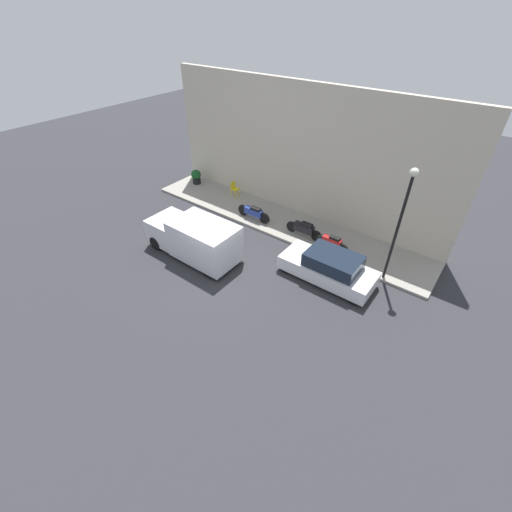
# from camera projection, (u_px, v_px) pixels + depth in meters

# --- Properties ---
(ground_plane) EXTENTS (60.00, 60.00, 0.00)m
(ground_plane) POSITION_uv_depth(u_px,v_px,m) (217.00, 270.00, 15.93)
(ground_plane) COLOR #2D2D33
(sidewalk) EXTENTS (2.93, 16.80, 0.13)m
(sidewalk) POSITION_uv_depth(u_px,v_px,m) (280.00, 221.00, 19.26)
(sidewalk) COLOR gray
(sidewalk) RESTS_ON ground_plane
(building_facade) EXTENTS (0.30, 16.80, 7.04)m
(building_facade) POSITION_uv_depth(u_px,v_px,m) (300.00, 153.00, 18.19)
(building_facade) COLOR beige
(building_facade) RESTS_ON ground_plane
(parked_car) EXTENTS (1.75, 4.21, 1.39)m
(parked_car) POSITION_uv_depth(u_px,v_px,m) (329.00, 267.00, 15.07)
(parked_car) COLOR silver
(parked_car) RESTS_ON ground_plane
(delivery_van) EXTENTS (1.94, 4.82, 1.98)m
(delivery_van) POSITION_uv_depth(u_px,v_px,m) (194.00, 237.00, 16.32)
(delivery_van) COLOR silver
(delivery_van) RESTS_ON ground_plane
(motorcycle_blue) EXTENTS (0.30, 2.13, 0.77)m
(motorcycle_blue) POSITION_uv_depth(u_px,v_px,m) (254.00, 212.00, 19.06)
(motorcycle_blue) COLOR navy
(motorcycle_blue) RESTS_ON sidewalk
(motorcycle_red) EXTENTS (0.30, 1.77, 0.84)m
(motorcycle_red) POSITION_uv_depth(u_px,v_px,m) (332.00, 243.00, 16.69)
(motorcycle_red) COLOR #B21E1E
(motorcycle_red) RESTS_ON sidewalk
(motorcycle_black) EXTENTS (0.30, 2.07, 0.82)m
(motorcycle_black) POSITION_uv_depth(u_px,v_px,m) (304.00, 229.00, 17.71)
(motorcycle_black) COLOR black
(motorcycle_black) RESTS_ON sidewalk
(streetlamp) EXTENTS (0.33, 0.33, 5.15)m
(streetlamp) POSITION_uv_depth(u_px,v_px,m) (402.00, 212.00, 13.35)
(streetlamp) COLOR black
(streetlamp) RESTS_ON sidewalk
(potted_plant) EXTENTS (0.65, 0.65, 0.94)m
(potted_plant) POSITION_uv_depth(u_px,v_px,m) (196.00, 176.00, 22.72)
(potted_plant) COLOR black
(potted_plant) RESTS_ON sidewalk
(cafe_chair) EXTENTS (0.40, 0.40, 0.91)m
(cafe_chair) POSITION_uv_depth(u_px,v_px,m) (234.00, 188.00, 21.27)
(cafe_chair) COLOR yellow
(cafe_chair) RESTS_ON sidewalk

